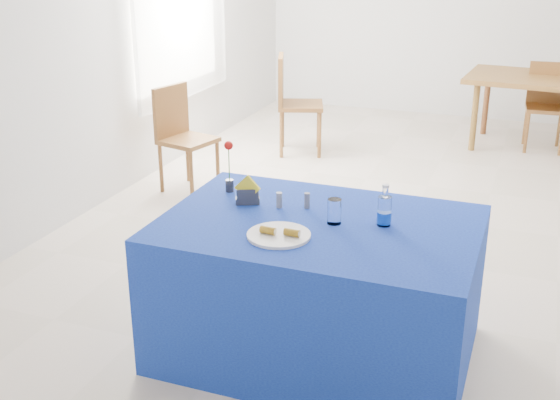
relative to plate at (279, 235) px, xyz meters
The scene contains 14 objects.
floor 2.47m from the plate, 83.98° to the left, with size 7.00×7.00×0.00m, color beige.
plate is the anchor object (origin of this frame).
drinking_glass 0.33m from the plate, 51.25° to the left, with size 0.07×0.07×0.13m, color white.
salt_shaker 0.38m from the plate, 110.46° to the left, with size 0.03×0.03×0.09m, color slate.
pepper_shaker 0.40m from the plate, 88.85° to the left, with size 0.03×0.03×0.09m, color slate.
blue_table 0.47m from the plate, 62.34° to the left, with size 1.60×1.10×0.76m.
water_bottle 0.55m from the plate, 36.16° to the left, with size 0.07×0.07×0.21m.
napkin_holder 0.47m from the plate, 131.76° to the left, with size 0.15×0.10×0.16m.
rose_vase 0.70m from the plate, 134.61° to the left, with size 0.05×0.05×0.30m.
oak_table 4.83m from the plate, 76.67° to the left, with size 1.57×1.08×0.76m.
chair_bg_left 4.90m from the plate, 76.24° to the left, with size 0.43×0.43×0.89m.
chair_win_a 2.91m from the plate, 127.80° to the left, with size 0.49×0.49×0.91m.
chair_win_b 3.88m from the plate, 108.82° to the left, with size 0.57×0.57×1.00m.
banana_pieces 0.03m from the plate, 46.61° to the right, with size 0.20×0.06×0.04m.
Camera 1 is at (0.85, -5.24, 2.14)m, focal length 45.00 mm.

